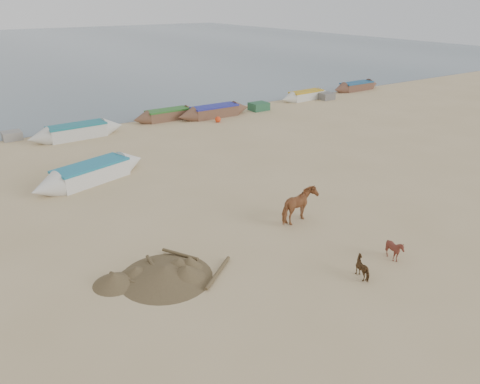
% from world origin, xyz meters
% --- Properties ---
extents(ground, '(140.00, 140.00, 0.00)m').
position_xyz_m(ground, '(0.00, 0.00, 0.00)').
color(ground, tan).
rests_on(ground, ground).
extents(cow_adult, '(1.91, 1.19, 1.49)m').
position_xyz_m(cow_adult, '(1.56, 1.87, 0.75)').
color(cow_adult, '#935630').
rests_on(cow_adult, ground).
extents(calf_front, '(1.02, 1.00, 0.85)m').
position_xyz_m(calf_front, '(2.40, -2.45, 0.42)').
color(calf_front, '#5A261C').
rests_on(calf_front, ground).
extents(calf_right, '(0.75, 0.83, 0.72)m').
position_xyz_m(calf_right, '(0.66, -2.60, 0.36)').
color(calf_right, '#52351A').
rests_on(calf_right, ground).
extents(near_canoe, '(6.69, 3.30, 0.95)m').
position_xyz_m(near_canoe, '(-4.23, 11.44, 0.48)').
color(near_canoe, silver).
rests_on(near_canoe, ground).
extents(debris_pile, '(3.86, 3.86, 0.43)m').
position_xyz_m(debris_pile, '(-4.98, 1.14, 0.22)').
color(debris_pile, brown).
rests_on(debris_pile, ground).
extents(waterline_canoes, '(59.64, 3.47, 0.96)m').
position_xyz_m(waterline_canoes, '(1.58, 20.62, 0.44)').
color(waterline_canoes, brown).
rests_on(waterline_canoes, ground).
extents(beach_clutter, '(44.89, 4.45, 0.64)m').
position_xyz_m(beach_clutter, '(3.03, 19.92, 0.30)').
color(beach_clutter, '#2D6545').
rests_on(beach_clutter, ground).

